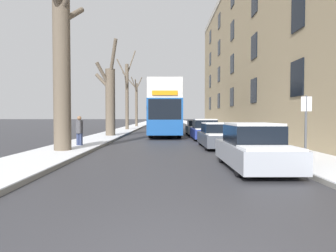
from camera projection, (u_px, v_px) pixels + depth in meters
The scene contains 15 objects.
sidewalk_left at pixel (141, 125), 56.16m from camera, with size 2.65×130.00×0.16m.
sidewalk_right at pixel (194, 125), 56.22m from camera, with size 2.65×130.00×0.16m.
terrace_facade_right at pixel (278, 51), 29.50m from camera, with size 9.10×41.94×16.27m.
bare_tree_left_0 at pixel (62, 66), 13.37m from camera, with size 1.44×4.00×8.25m.
bare_tree_left_1 at pixel (110, 99), 23.68m from camera, with size 2.15×1.93×7.58m.
bare_tree_left_2 at pixel (127, 94), 34.73m from camera, with size 2.17×2.47×9.52m.
bare_tree_left_3 at pixel (136, 102), 45.02m from camera, with size 3.04×2.48×8.24m.
double_decker_bus at pixel (165, 107), 26.20m from camera, with size 2.59×10.86×4.44m.
parked_car_0 at pixel (253, 148), 9.61m from camera, with size 1.74×4.25×1.47m.
parked_car_1 at pixel (218, 136), 16.16m from camera, with size 1.79×4.46×1.34m.
parked_car_2 at pixel (205, 130), 21.64m from camera, with size 1.84×4.31×1.48m.
parked_car_3 at pixel (197, 128), 26.88m from camera, with size 1.89×4.44×1.34m.
oncoming_van at pixel (162, 119), 44.56m from camera, with size 2.08×4.97×2.33m.
pedestrian_left_sidewalk at pixel (79, 131), 15.78m from camera, with size 0.37×0.37×1.70m.
street_sign_post at pixel (306, 128), 8.98m from camera, with size 0.32×0.07×2.31m.
Camera 1 is at (-0.21, -3.17, 1.70)m, focal length 32.00 mm.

